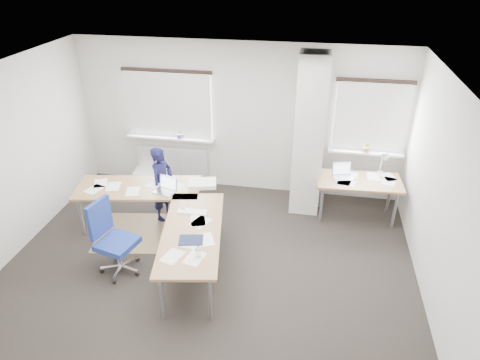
% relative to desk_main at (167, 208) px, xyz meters
% --- Properties ---
extents(ground, '(6.00, 6.00, 0.00)m').
position_rel_desk_main_xyz_m(ground, '(0.73, -0.43, -0.69)').
color(ground, black).
rests_on(ground, ground).
extents(room_shell, '(6.04, 5.04, 2.82)m').
position_rel_desk_main_xyz_m(room_shell, '(0.91, 0.02, 1.05)').
color(room_shell, beige).
rests_on(room_shell, ground).
extents(floor_mat, '(1.49, 1.32, 0.01)m').
position_rel_desk_main_xyz_m(floor_mat, '(-0.62, 0.24, -0.69)').
color(floor_mat, '#8A6E4B').
rests_on(floor_mat, ground).
extents(white_crate, '(0.57, 0.43, 0.31)m').
position_rel_desk_main_xyz_m(white_crate, '(-1.04, 1.82, -0.54)').
color(white_crate, white).
rests_on(white_crate, ground).
extents(desk_main, '(2.82, 2.63, 0.96)m').
position_rel_desk_main_xyz_m(desk_main, '(0.00, 0.00, 0.00)').
color(desk_main, brown).
rests_on(desk_main, ground).
extents(desk_side, '(1.43, 0.80, 1.22)m').
position_rel_desk_main_xyz_m(desk_side, '(2.92, 1.38, -0.01)').
color(desk_side, brown).
rests_on(desk_side, ground).
extents(task_chair, '(0.63, 0.61, 1.13)m').
position_rel_desk_main_xyz_m(task_chair, '(-0.55, -0.70, -0.38)').
color(task_chair, navy).
rests_on(task_chair, ground).
extents(person, '(0.43, 0.55, 1.32)m').
position_rel_desk_main_xyz_m(person, '(-0.34, 0.77, -0.03)').
color(person, black).
rests_on(person, ground).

